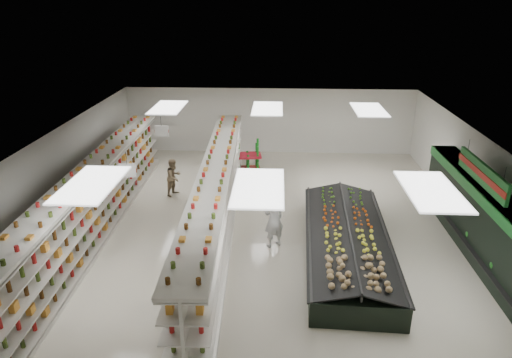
# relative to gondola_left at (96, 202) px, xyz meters

# --- Properties ---
(floor) EXTENTS (16.00, 16.00, 0.00)m
(floor) POSITION_rel_gondola_left_xyz_m (5.47, 0.59, -1.06)
(floor) COLOR beige
(floor) RESTS_ON ground
(ceiling) EXTENTS (14.00, 16.00, 0.02)m
(ceiling) POSITION_rel_gondola_left_xyz_m (5.47, 0.59, 2.14)
(ceiling) COLOR white
(ceiling) RESTS_ON wall_back
(wall_back) EXTENTS (14.00, 0.02, 3.20)m
(wall_back) POSITION_rel_gondola_left_xyz_m (5.47, 8.59, 0.54)
(wall_back) COLOR white
(wall_back) RESTS_ON floor
(wall_left) EXTENTS (0.02, 16.00, 3.20)m
(wall_left) POSITION_rel_gondola_left_xyz_m (-1.53, 0.59, 0.54)
(wall_left) COLOR white
(wall_left) RESTS_ON floor
(wall_right) EXTENTS (0.02, 16.00, 3.20)m
(wall_right) POSITION_rel_gondola_left_xyz_m (12.47, 0.59, 0.54)
(wall_right) COLOR white
(wall_right) RESTS_ON floor
(produce_wall_case) EXTENTS (0.93, 8.00, 2.20)m
(produce_wall_case) POSITION_rel_gondola_left_xyz_m (12.00, -0.91, 0.18)
(produce_wall_case) COLOR black
(produce_wall_case) RESTS_ON floor
(aisle_sign_near) EXTENTS (0.52, 0.06, 0.75)m
(aisle_sign_near) POSITION_rel_gondola_left_xyz_m (1.67, -1.41, 1.69)
(aisle_sign_near) COLOR white
(aisle_sign_near) RESTS_ON ceiling
(aisle_sign_far) EXTENTS (0.52, 0.06, 0.75)m
(aisle_sign_far) POSITION_rel_gondola_left_xyz_m (1.67, 2.59, 1.69)
(aisle_sign_far) COLOR white
(aisle_sign_far) RESTS_ON ceiling
(hortifruti_banner) EXTENTS (0.12, 3.20, 0.95)m
(hortifruti_banner) POSITION_rel_gondola_left_xyz_m (11.71, -0.91, 1.59)
(hortifruti_banner) COLOR #1E732B
(hortifruti_banner) RESTS_ON ceiling
(gondola_left) EXTENTS (1.33, 13.31, 2.30)m
(gondola_left) POSITION_rel_gondola_left_xyz_m (0.00, 0.00, 0.00)
(gondola_left) COLOR silver
(gondola_left) RESTS_ON floor
(gondola_center) EXTENTS (1.46, 13.42, 2.32)m
(gondola_center) POSITION_rel_gondola_left_xyz_m (3.97, 0.11, 0.01)
(gondola_center) COLOR silver
(gondola_center) RESTS_ON floor
(produce_island) EXTENTS (2.79, 6.96, 1.02)m
(produce_island) POSITION_rel_gondola_left_xyz_m (8.05, -1.09, -0.59)
(produce_island) COLOR black
(produce_island) RESTS_ON floor
(soda_endcap) EXTENTS (1.26, 0.94, 1.48)m
(soda_endcap) POSITION_rel_gondola_left_xyz_m (4.59, 5.72, -0.34)
(soda_endcap) COLOR #B51D14
(soda_endcap) RESTS_ON floor
(shopper_main) EXTENTS (0.82, 0.76, 1.87)m
(shopper_main) POSITION_rel_gondola_left_xyz_m (5.83, -0.67, -0.12)
(shopper_main) COLOR silver
(shopper_main) RESTS_ON floor
(shopper_background) EXTENTS (0.73, 0.84, 1.48)m
(shopper_background) POSITION_rel_gondola_left_xyz_m (1.87, 3.13, -0.32)
(shopper_background) COLOR tan
(shopper_background) RESTS_ON floor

